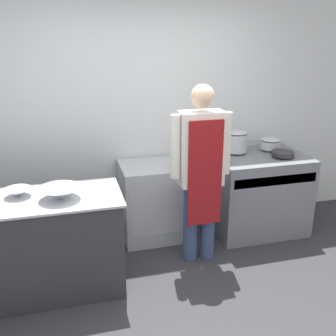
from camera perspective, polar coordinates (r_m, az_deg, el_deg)
The scene contains 11 objects.
ground_plane at distance 3.31m, azimuth 3.35°, elevation -21.38°, with size 14.00×14.00×0.00m, color #2D2D33.
wall_back at distance 4.31m, azimuth -3.77°, elevation 8.43°, with size 8.00×0.05×2.70m.
prep_counter at distance 3.56m, azimuth -17.14°, elevation -10.58°, with size 1.29×0.65×0.87m.
stove at distance 4.54m, azimuth 12.74°, elevation -3.43°, with size 1.00×0.77×0.90m.
fridge_unit at distance 4.27m, azimuth -2.32°, elevation -4.82°, with size 0.65×0.58×0.82m.
person_cook at distance 3.65m, azimuth 4.80°, elevation 0.25°, with size 0.58×0.24×1.72m.
mixing_bowl at distance 3.29m, azimuth -15.39°, elevation -3.52°, with size 0.34×0.34×0.10m.
small_bowl at distance 3.45m, azimuth -20.94°, elevation -3.34°, with size 0.22×0.22×0.07m.
stock_pot at distance 4.38m, azimuth 9.84°, elevation 3.89°, with size 0.24×0.24×0.24m.
saute_pan at distance 4.37m, azimuth 16.32°, elevation 2.04°, with size 0.24×0.24×0.04m.
sauce_pot at distance 4.58m, azimuth 14.66°, elevation 3.52°, with size 0.23×0.23×0.13m.
Camera 1 is at (-0.82, -2.38, 2.15)m, focal length 42.00 mm.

